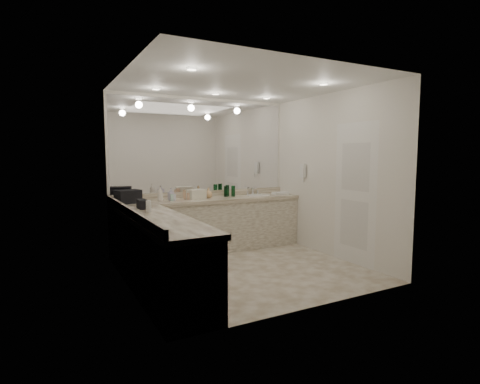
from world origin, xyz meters
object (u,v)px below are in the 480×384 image
sink (258,196)px  wall_phone (303,171)px  soap_bottle_a (160,193)px  soap_bottle_c (208,193)px  black_toiletry_bag (128,197)px  cream_cosmetic_case (196,194)px  soap_bottle_b (171,194)px  hand_towel (280,193)px

sink → wall_phone: bearing=-39.6°
soap_bottle_a → soap_bottle_c: soap_bottle_a is taller
black_toiletry_bag → cream_cosmetic_case: (1.10, 0.02, -0.02)m
wall_phone → soap_bottle_b: 2.31m
soap_bottle_a → soap_bottle_b: 0.17m
black_toiletry_bag → soap_bottle_a: 0.52m
soap_bottle_a → sink: bearing=-1.6°
wall_phone → soap_bottle_c: wall_phone is taller
sink → cream_cosmetic_case: cream_cosmetic_case is taller
wall_phone → black_toiletry_bag: 2.96m
sink → soap_bottle_b: bearing=179.6°
soap_bottle_a → black_toiletry_bag: bearing=-171.4°
soap_bottle_b → soap_bottle_c: 0.67m
soap_bottle_c → soap_bottle_a: bearing=-179.2°
sink → wall_phone: (0.61, -0.50, 0.46)m
black_toiletry_bag → hand_towel: black_toiletry_bag is taller
black_toiletry_bag → cream_cosmetic_case: size_ratio=1.22×
soap_bottle_a → soap_bottle_c: size_ratio=1.39×
hand_towel → soap_bottle_c: bearing=175.2°
black_toiletry_bag → soap_bottle_a: size_ratio=1.47×
wall_phone → hand_towel: bearing=110.5°
cream_cosmetic_case → soap_bottle_a: 0.59m
soap_bottle_a → soap_bottle_b: size_ratio=1.18×
black_toiletry_bag → soap_bottle_c: 1.35m
sink → black_toiletry_bag: bearing=-179.3°
soap_bottle_c → black_toiletry_bag: bearing=-176.2°
cream_cosmetic_case → soap_bottle_b: size_ratio=1.43×
sink → soap_bottle_c: soap_bottle_c is taller
sink → wall_phone: 0.91m
hand_towel → soap_bottle_a: 2.23m
soap_bottle_c → sink: bearing=-3.7°
wall_phone → hand_towel: 0.64m
black_toiletry_bag → hand_towel: (2.74, -0.03, -0.08)m
wall_phone → sink: bearing=140.4°
sink → soap_bottle_c: 0.96m
sink → soap_bottle_a: bearing=178.4°
sink → wall_phone: size_ratio=1.83×
sink → cream_cosmetic_case: (-1.20, -0.01, 0.09)m
sink → soap_bottle_b: (-1.62, 0.01, 0.11)m
wall_phone → soap_bottle_b: (-2.23, 0.51, -0.35)m
cream_cosmetic_case → soap_bottle_c: (0.25, 0.07, 0.00)m
cream_cosmetic_case → wall_phone: bearing=-28.2°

